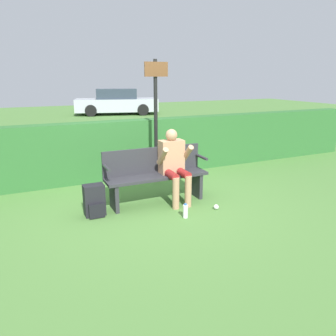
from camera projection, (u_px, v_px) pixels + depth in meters
ground_plane at (157, 202)px, 5.46m from camera, size 40.00×40.00×0.00m
hedge_back at (126, 149)px, 6.75m from camera, size 12.00×0.37×1.17m
park_bench at (156, 174)px, 5.39m from camera, size 1.70×0.41×0.90m
person_seated at (174, 162)px, 5.34m from camera, size 0.53×0.57×1.21m
backpack at (95, 201)px, 4.90m from camera, size 0.30×0.27×0.48m
water_bottle at (185, 211)px, 4.85m from camera, size 0.07×0.07×0.22m
signpost at (156, 113)px, 6.19m from camera, size 0.46×0.09×2.34m
parked_car at (117, 102)px, 17.92m from camera, size 4.67×2.69×1.40m
litter_crumple at (216, 207)px, 5.17m from camera, size 0.08×0.08×0.08m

